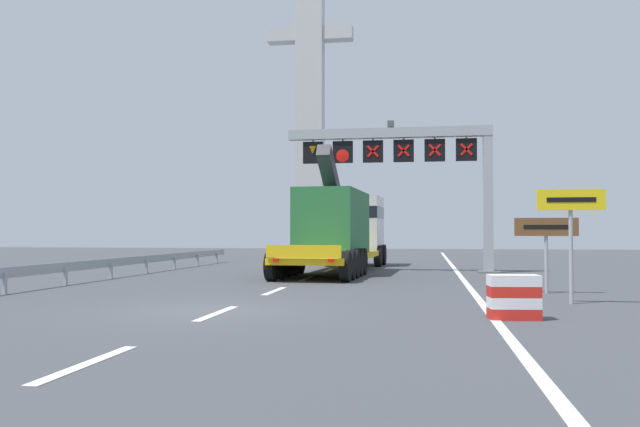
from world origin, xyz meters
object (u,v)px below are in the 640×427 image
Objects in this scene: heavy_haul_truck_yellow at (343,227)px; tourist_info_sign_brown at (546,235)px; exit_sign_yellow at (571,216)px; overhead_lane_gantry at (413,157)px; crash_barrier_striped at (514,297)px; bridge_pylon_distant at (310,72)px.

heavy_haul_truck_yellow is 6.50× the size of tourist_info_sign_brown.
overhead_lane_gantry is at bearing 108.16° from exit_sign_yellow.
heavy_haul_truck_yellow is at bearing 162.23° from overhead_lane_gantry.
bridge_pylon_distant is at bearing 104.42° from crash_barrier_striped.
overhead_lane_gantry is 41.44m from bridge_pylon_distant.
overhead_lane_gantry is at bearing 98.39° from crash_barrier_striped.
bridge_pylon_distant reaches higher than overhead_lane_gantry.
bridge_pylon_distant is (-8.07, 36.48, 16.52)m from heavy_haul_truck_yellow.
exit_sign_yellow reaches higher than crash_barrier_striped.
exit_sign_yellow is 2.68× the size of crash_barrier_striped.
heavy_haul_truck_yellow is (-3.28, 1.05, -3.14)m from overhead_lane_gantry.
exit_sign_yellow is (7.35, -13.47, 0.16)m from heavy_haul_truck_yellow.
crash_barrier_striped is (-1.78, -3.13, -1.70)m from exit_sign_yellow.
bridge_pylon_distant is at bearing 102.48° from heavy_haul_truck_yellow.
heavy_haul_truck_yellow is 40.86m from bridge_pylon_distant.
exit_sign_yellow is 54.78m from bridge_pylon_distant.
bridge_pylon_distant is at bearing 107.16° from exit_sign_yellow.
crash_barrier_striped is at bearing -71.43° from heavy_haul_truck_yellow.
tourist_info_sign_brown is 0.06× the size of bridge_pylon_distant.
crash_barrier_striped is 0.03× the size of bridge_pylon_distant.
exit_sign_yellow is 2.81m from tourist_info_sign_brown.
exit_sign_yellow is 3.98m from crash_barrier_striped.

